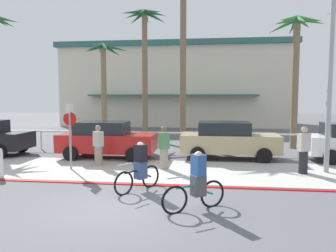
{
  "coord_description": "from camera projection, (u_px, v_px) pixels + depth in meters",
  "views": [
    {
      "loc": [
        2.27,
        -7.79,
        2.79
      ],
      "look_at": [
        0.56,
        6.0,
        1.57
      ],
      "focal_mm": 34.55,
      "sensor_mm": 36.0,
      "label": 1
    }
  ],
  "objects": [
    {
      "name": "pedestrian_0",
      "position": [
        98.0,
        147.0,
        13.24
      ],
      "size": [
        0.48,
        0.45,
        1.67
      ],
      "color": "gray",
      "rests_on": "ground"
    },
    {
      "name": "stop_sign_bike_lane",
      "position": [
        70.0,
        127.0,
        12.43
      ],
      "size": [
        0.52,
        0.56,
        2.56
      ],
      "color": "gray",
      "rests_on": "ground"
    },
    {
      "name": "palm_tree_5",
      "position": [
        296.0,
        49.0,
        17.37
      ],
      "size": [
        2.88,
        3.36,
        7.17
      ],
      "color": "#756047",
      "rests_on": "ground"
    },
    {
      "name": "pedestrian_1",
      "position": [
        304.0,
        152.0,
        11.77
      ],
      "size": [
        0.47,
        0.42,
        1.76
      ],
      "color": "#232326",
      "rests_on": "ground"
    },
    {
      "name": "palm_tree_3",
      "position": [
        145.0,
        43.0,
        21.47
      ],
      "size": [
        2.86,
        2.97,
        8.62
      ],
      "color": "#756047",
      "rests_on": "ground"
    },
    {
      "name": "palm_tree_4",
      "position": [
        182.0,
        26.0,
        18.52
      ],
      "size": [
        3.36,
        3.22,
        9.5
      ],
      "color": "#756047",
      "rests_on": "ground"
    },
    {
      "name": "car_red_1",
      "position": [
        107.0,
        139.0,
        14.95
      ],
      "size": [
        4.4,
        2.02,
        1.69
      ],
      "color": "red",
      "rests_on": "ground"
    },
    {
      "name": "pedestrian_2",
      "position": [
        164.0,
        149.0,
        12.53
      ],
      "size": [
        0.47,
        0.46,
        1.7
      ],
      "color": "gray",
      "rests_on": "ground"
    },
    {
      "name": "curb_paint",
      "position": [
        136.0,
        184.0,
        10.4
      ],
      "size": [
        44.0,
        0.24,
        0.03
      ],
      "primitive_type": "cube",
      "color": "maroon",
      "rests_on": "ground"
    },
    {
      "name": "car_tan_2",
      "position": [
        228.0,
        140.0,
        14.75
      ],
      "size": [
        4.4,
        2.02,
        1.69
      ],
      "color": "tan",
      "rests_on": "ground"
    },
    {
      "name": "sidewalk_strip",
      "position": [
        148.0,
        170.0,
        12.38
      ],
      "size": [
        44.0,
        4.0,
        0.02
      ],
      "primitive_type": "cube",
      "color": "beige",
      "rests_on": "ground"
    },
    {
      "name": "building_backdrop",
      "position": [
        177.0,
        86.0,
        34.18
      ],
      "size": [
        22.62,
        10.4,
        8.06
      ],
      "color": "beige",
      "rests_on": "ground"
    },
    {
      "name": "cyclist_teal_1",
      "position": [
        197.0,
        182.0,
        8.03
      ],
      "size": [
        1.53,
        1.08,
        1.5
      ],
      "color": "black",
      "rests_on": "ground"
    },
    {
      "name": "streetlight_curb",
      "position": [
        333.0,
        56.0,
        11.44
      ],
      "size": [
        0.24,
        2.54,
        7.5
      ],
      "color": "#9EA0A5",
      "rests_on": "ground"
    },
    {
      "name": "cyclist_black_0",
      "position": [
        139.0,
        168.0,
        9.72
      ],
      "size": [
        1.08,
        1.53,
        1.5
      ],
      "color": "black",
      "rests_on": "ground"
    },
    {
      "name": "bollard_1",
      "position": [
        0.0,
        162.0,
        11.48
      ],
      "size": [
        0.2,
        0.2,
        1.0
      ],
      "color": "white",
      "rests_on": "ground"
    },
    {
      "name": "palm_tree_2",
      "position": [
        104.0,
        69.0,
        21.81
      ],
      "size": [
        3.06,
        2.8,
        6.45
      ],
      "color": "#846B4C",
      "rests_on": "ground"
    },
    {
      "name": "rail_fence",
      "position": [
        163.0,
        136.0,
        16.56
      ],
      "size": [
        26.64,
        0.08,
        1.04
      ],
      "color": "white",
      "rests_on": "ground"
    },
    {
      "name": "ground_plane",
      "position": [
        167.0,
        148.0,
        18.11
      ],
      "size": [
        80.0,
        80.0,
        0.0
      ],
      "primitive_type": "plane",
      "color": "#5B5B60"
    }
  ]
}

